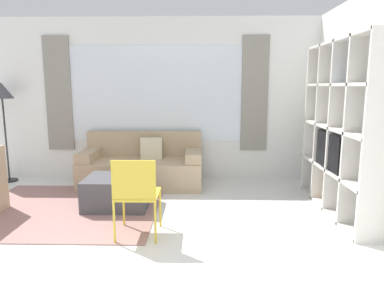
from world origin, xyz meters
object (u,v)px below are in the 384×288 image
couch_main (143,166)px  ottoman (118,192)px  shelving_unit (345,130)px  folding_chair (136,191)px  floor_lamp (2,96)px

couch_main → ottoman: size_ratio=2.35×
couch_main → shelving_unit: bearing=-22.7°
shelving_unit → folding_chair: (-2.45, -0.85, -0.53)m
ottoman → floor_lamp: (-2.12, 1.20, 1.22)m
ottoman → floor_lamp: size_ratio=0.49×
shelving_unit → couch_main: 3.03m
ottoman → folding_chair: 1.07m
folding_chair → shelving_unit: bearing=-160.9°
couch_main → floor_lamp: size_ratio=1.16×
folding_chair → couch_main: bearing=-82.3°
couch_main → folding_chair: size_ratio=2.20×
couch_main → ottoman: bearing=-98.8°
ottoman → couch_main: bearing=81.2°
floor_lamp → folding_chair: floor_lamp is taller
couch_main → floor_lamp: (-2.29, 0.16, 1.12)m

